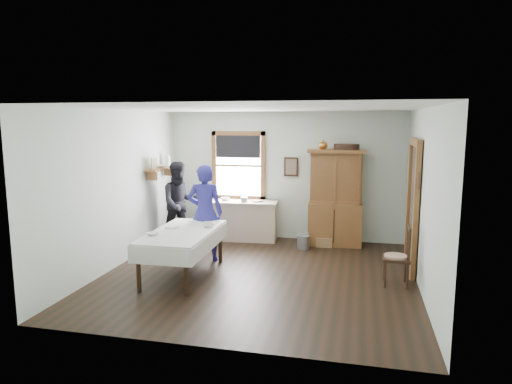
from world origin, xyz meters
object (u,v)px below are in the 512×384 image
Objects in this scene: spindle_chair at (396,256)px; figure_dark at (180,206)px; china_hutch at (335,198)px; woman_blue at (205,216)px; work_counter at (243,220)px; wicker_basket at (324,242)px; pail at (303,242)px; dining_table at (183,253)px.

figure_dark reaches higher than spindle_chair.
china_hutch reaches higher than figure_dark.
spindle_chair is at bearing 160.49° from woman_blue.
work_counter is 0.90× the size of woman_blue.
spindle_chair is 2.36m from wicker_basket.
spindle_chair reaches higher than pail.
work_counter is 4.55× the size of wicker_basket.
dining_table is (-0.37, -2.44, -0.04)m from work_counter.
work_counter is 0.75× the size of china_hutch.
china_hutch is 6.07× the size of wicker_basket.
dining_table is at bearing -103.22° from work_counter.
wicker_basket is at bearing 123.67° from spindle_chair.
china_hutch is 1.24× the size of figure_dark.
figure_dark is at bearing -57.43° from woman_blue.
work_counter is 1.62m from woman_blue.
figure_dark is (-4.14, 1.54, 0.31)m from spindle_chair.
figure_dark reaches higher than work_counter.
spindle_chair is 0.60× the size of figure_dark.
spindle_chair is (3.35, 0.31, 0.09)m from dining_table.
dining_table is (-2.29, -2.46, -0.60)m from china_hutch.
pail is 0.84× the size of wicker_basket.
china_hutch is 7.25× the size of pail.
woman_blue is at bearing 171.50° from spindle_chair.
woman_blue is (-2.03, -1.39, 0.72)m from wicker_basket.
pail is at bearing 135.04° from spindle_chair.
spindle_chair reaches higher than dining_table.
wicker_basket is at bearing 47.30° from dining_table.
woman_blue is (-1.64, -1.14, 0.68)m from pail.
wicker_basket is at bearing 33.18° from pail.
woman_blue reaches higher than pail.
dining_table is 2.06m from figure_dark.
pail is 0.17× the size of woman_blue.
wicker_basket is 2.57m from woman_blue.
wicker_basket is 0.20× the size of woman_blue.
work_counter reaches higher than pail.
work_counter is at bearing -110.55° from woman_blue.
china_hutch is at bearing -24.42° from figure_dark.
spindle_chair is at bearing -67.60° from china_hutch.
dining_table is 1.16× the size of woman_blue.
pail is at bearing -21.46° from work_counter.
figure_dark is at bearing -172.49° from china_hutch.
wicker_basket is 0.20× the size of figure_dark.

